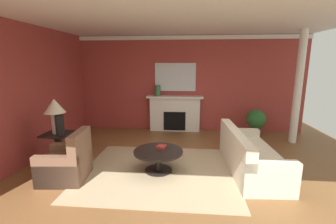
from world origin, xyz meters
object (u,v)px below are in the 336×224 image
object	(u,v)px
armchair_near_window	(67,164)
vase_on_side_table	(60,125)
side_table	(58,146)
potted_plant	(256,121)
sofa	(249,157)
vase_mantel_left	(158,91)
table_lamp	(55,109)
coffee_table	(158,156)
mantel_mirror	(175,77)
fireplace	(175,114)

from	to	relation	value
armchair_near_window	vase_on_side_table	xyz separation A→B (m)	(-0.39, 0.54, 0.60)
side_table	potted_plant	distance (m)	5.37
sofa	vase_on_side_table	xyz separation A→B (m)	(-3.93, -0.13, 0.61)
armchair_near_window	side_table	xyz separation A→B (m)	(-0.54, 0.66, 0.09)
side_table	vase_mantel_left	bearing A→B (deg)	56.37
armchair_near_window	table_lamp	xyz separation A→B (m)	(-0.54, 0.66, 0.92)
coffee_table	vase_on_side_table	bearing A→B (deg)	178.26
armchair_near_window	vase_mantel_left	size ratio (longest dim) A/B	2.74
mantel_mirror	table_lamp	world-z (taller)	mantel_mirror
armchair_near_window	side_table	distance (m)	0.86
fireplace	sofa	bearing A→B (deg)	-58.56
table_lamp	vase_on_side_table	xyz separation A→B (m)	(0.15, -0.12, -0.31)
side_table	table_lamp	xyz separation A→B (m)	(-0.00, -0.00, 0.82)
sofa	table_lamp	distance (m)	4.18
mantel_mirror	side_table	distance (m)	4.00
fireplace	vase_mantel_left	bearing A→B (deg)	-174.88
mantel_mirror	side_table	size ratio (longest dim) A/B	1.86
fireplace	vase_mantel_left	distance (m)	0.95
armchair_near_window	potted_plant	distance (m)	5.25
vase_on_side_table	potted_plant	bearing A→B (deg)	27.87
side_table	vase_on_side_table	bearing A→B (deg)	-38.66
fireplace	armchair_near_window	xyz separation A→B (m)	(-1.84, -3.46, -0.24)
sofa	side_table	distance (m)	4.08
coffee_table	vase_mantel_left	size ratio (longest dim) A/B	2.88
sofa	vase_mantel_left	xyz separation A→B (m)	(-2.25, 2.73, 1.02)
sofa	fireplace	bearing A→B (deg)	121.44
side_table	coffee_table	bearing A→B (deg)	-4.70
potted_plant	vase_mantel_left	bearing A→B (deg)	172.50
fireplace	vase_mantel_left	xyz separation A→B (m)	(-0.55, -0.05, 0.78)
side_table	sofa	bearing A→B (deg)	0.20
coffee_table	potted_plant	size ratio (longest dim) A/B	1.20
armchair_near_window	coffee_table	size ratio (longest dim) A/B	0.95
table_lamp	vase_on_side_table	size ratio (longest dim) A/B	1.77
fireplace	potted_plant	size ratio (longest dim) A/B	2.16
fireplace	coffee_table	bearing A→B (deg)	-92.91
fireplace	side_table	bearing A→B (deg)	-130.37
potted_plant	mantel_mirror	bearing A→B (deg)	167.02
armchair_near_window	potted_plant	bearing A→B (deg)	35.10
coffee_table	sofa	bearing A→B (deg)	6.07
coffee_table	vase_on_side_table	world-z (taller)	vase_on_side_table
coffee_table	mantel_mirror	bearing A→B (deg)	87.20
vase_mantel_left	potted_plant	distance (m)	3.14
sofa	side_table	xyz separation A→B (m)	(-4.08, -0.01, 0.10)
mantel_mirror	side_table	world-z (taller)	mantel_mirror
sofa	table_lamp	bearing A→B (deg)	-179.80
fireplace	mantel_mirror	world-z (taller)	mantel_mirror
fireplace	sofa	distance (m)	3.27
vase_on_side_table	potted_plant	distance (m)	5.31
table_lamp	vase_on_side_table	bearing A→B (deg)	-38.66
side_table	vase_mantel_left	world-z (taller)	vase_mantel_left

